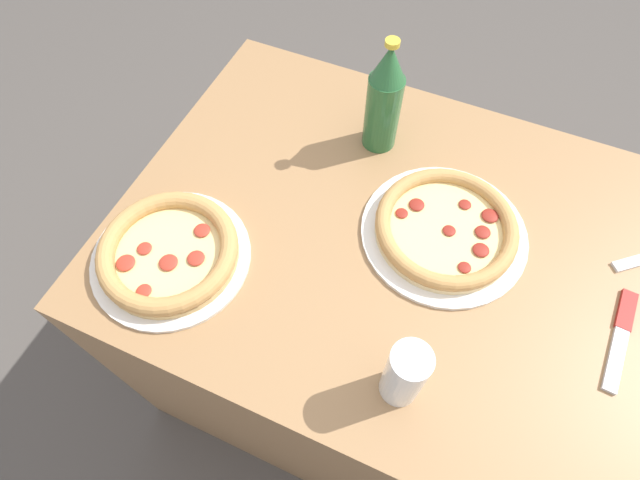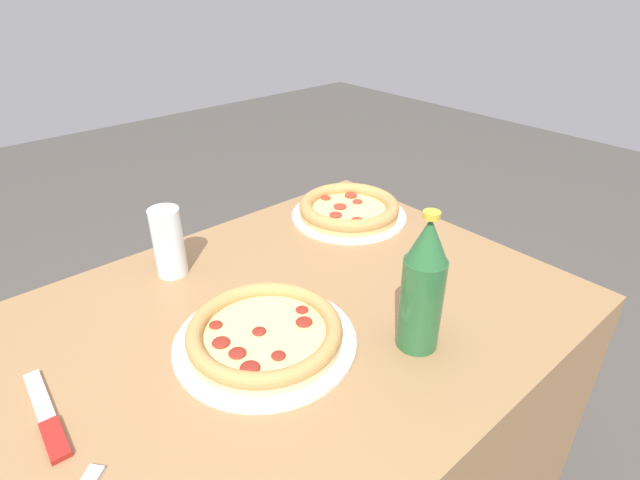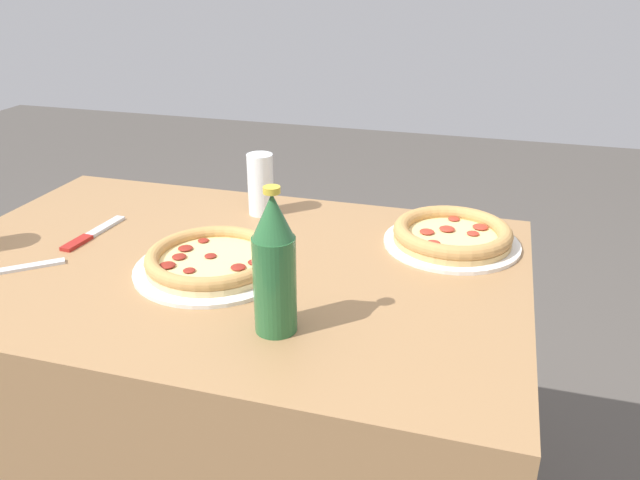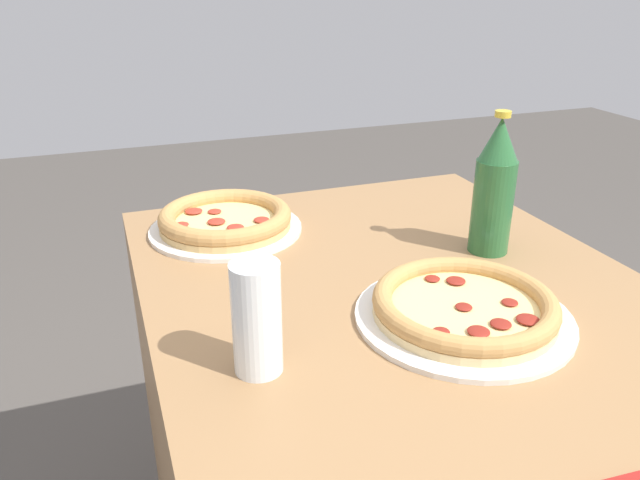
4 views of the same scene
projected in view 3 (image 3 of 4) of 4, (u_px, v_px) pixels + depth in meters
name	position (u px, v px, depth m)	size (l,w,h in m)	color
table	(233.00, 412.00, 1.39)	(1.18, 0.77, 0.75)	#997047
pizza_veggie	(452.00, 235.00, 1.30)	(0.28, 0.28, 0.05)	silver
pizza_margherita	(214.00, 260.00, 1.19)	(0.30, 0.30, 0.04)	silver
glass_cola	(261.00, 187.00, 1.44)	(0.06, 0.06, 0.14)	white
beer_bottle	(274.00, 265.00, 0.96)	(0.07, 0.07, 0.24)	#286033
knife	(92.00, 234.00, 1.35)	(0.04, 0.19, 0.01)	maroon
spoon	(7.00, 269.00, 1.19)	(0.14, 0.12, 0.01)	silver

